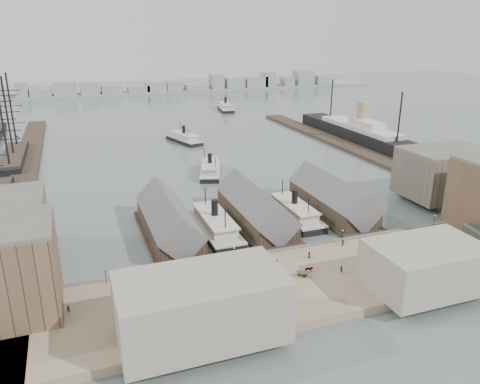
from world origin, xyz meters
name	(u,v)px	position (x,y,z in m)	size (l,w,h in m)	color
ground	(278,248)	(0.00, 0.00, 0.00)	(900.00, 900.00, 0.00)	#505D5A
quay	(315,280)	(0.00, -20.00, 1.00)	(180.00, 30.00, 2.00)	#8A785D
seawall	(287,252)	(0.00, -5.20, 1.15)	(180.00, 1.20, 2.30)	#59544C
west_wharf	(26,170)	(-68.00, 100.00, 0.80)	(10.00, 220.00, 1.60)	#2D231C
east_wharf	(347,146)	(78.00, 90.00, 0.80)	(10.00, 180.00, 1.60)	#2D231C
ferry_shed_west	(168,222)	(-26.00, 16.88, 4.64)	(14.00, 42.00, 12.60)	#2D231C
ferry_shed_center	(255,210)	(0.00, 16.88, 4.64)	(14.00, 42.00, 12.60)	#2D231C
ferry_shed_east	(332,200)	(26.00, 16.88, 4.64)	(14.00, 42.00, 12.60)	#2D231C
warehouse_east_back	(445,173)	(68.00, 15.00, 9.50)	(28.00, 20.00, 15.00)	#60564C
street_bldg_center	(426,266)	(20.00, -32.00, 7.00)	(24.00, 16.00, 10.00)	gray
street_bldg_west	(202,307)	(-30.00, -32.00, 8.00)	(30.00, 16.00, 12.00)	gray
lamp_post_far_w	(105,273)	(-45.00, -7.00, 4.71)	(0.44, 0.44, 3.92)	black
lamp_post_near_w	(234,252)	(-15.00, -7.00, 4.71)	(0.44, 0.44, 3.92)	black
lamp_post_near_e	(342,234)	(15.00, -7.00, 4.71)	(0.44, 0.44, 3.92)	black
lamp_post_far_e	(435,219)	(45.00, -7.00, 4.71)	(0.44, 0.44, 3.92)	black
far_shore	(122,90)	(-2.07, 334.14, 3.91)	(500.00, 40.00, 15.72)	gray
ferry_docked_west	(215,225)	(-13.00, 15.28, 2.48)	(8.87, 29.57, 10.56)	black
ferry_docked_east	(294,212)	(13.00, 17.07, 2.31)	(8.27, 27.56, 9.84)	black
ferry_open_near	(210,169)	(2.12, 70.94, 2.12)	(14.92, 26.40, 9.03)	black
ferry_open_mid	(184,138)	(5.54, 129.43, 2.16)	(14.85, 26.91, 9.20)	black
ferry_open_far	(226,107)	(57.22, 217.06, 2.35)	(12.84, 29.12, 10.05)	black
sailing_ship_mid	(14,156)	(-73.55, 117.57, 2.65)	(9.00, 52.00, 37.00)	black
ocean_steamer	(360,133)	(92.00, 100.47, 4.37)	(13.90, 101.59, 20.32)	black
tram	(478,236)	(49.29, -18.31, 3.73)	(3.75, 9.74, 3.38)	black
horse_cart_left	(165,288)	(-33.52, -14.77, 2.83)	(4.74, 1.76, 1.65)	black
horse_cart_center	(307,271)	(-1.28, -18.30, 2.79)	(4.82, 3.18, 1.53)	black
horse_cart_right	(377,261)	(16.94, -19.71, 2.79)	(4.67, 1.94, 1.53)	black
pedestrian_0	(68,309)	(-53.05, -15.92, 2.81)	(0.59, 0.43, 1.62)	black
pedestrian_1	(119,316)	(-43.96, -22.02, 2.81)	(0.79, 0.62, 1.62)	black
pedestrian_2	(177,273)	(-29.50, -9.22, 2.87)	(1.13, 0.65, 1.75)	black
pedestrian_3	(277,294)	(-11.81, -25.05, 2.83)	(0.98, 0.41, 1.67)	black
pedestrian_4	(277,263)	(-6.39, -12.84, 2.91)	(0.89, 0.58, 1.81)	black
pedestrian_5	(341,269)	(6.52, -20.56, 2.89)	(0.65, 0.48, 1.79)	black
pedestrian_6	(343,243)	(14.51, -8.55, 2.90)	(0.87, 0.68, 1.79)	black
pedestrian_7	(431,252)	(32.50, -20.29, 2.86)	(1.11, 0.64, 1.71)	black
pedestrian_8	(460,233)	(47.64, -13.94, 2.82)	(0.96, 0.40, 1.63)	black
pedestrian_10	(309,255)	(3.02, -11.42, 2.88)	(0.86, 0.56, 1.75)	black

